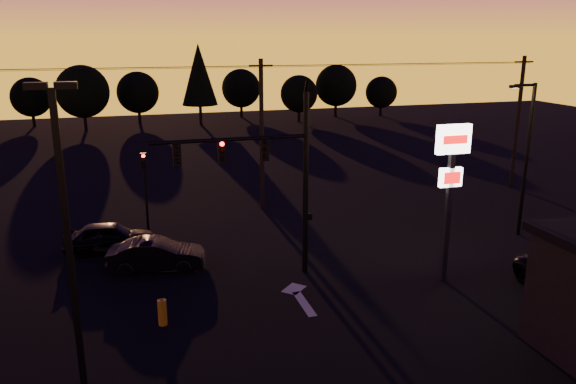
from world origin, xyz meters
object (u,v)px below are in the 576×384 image
at_px(pylon_sign, 451,170).
at_px(bollard, 162,312).
at_px(traffic_signal_mast, 270,167).
at_px(streetlight, 526,153).
at_px(secondary_signal, 145,181).
at_px(car_mid, 157,255).
at_px(car_left, 110,237).
at_px(parking_lot_light, 67,229).

xyz_separation_m(pylon_sign, bollard, (-12.00, -0.62, -4.42)).
bearing_deg(traffic_signal_mast, streetlight, 6.14).
relative_size(secondary_signal, car_mid, 1.01).
height_order(secondary_signal, car_left, secondary_signal).
xyz_separation_m(traffic_signal_mast, pylon_sign, (7.10, -2.49, -0.02)).
xyz_separation_m(secondary_signal, car_left, (-1.92, -2.44, -2.12)).
xyz_separation_m(traffic_signal_mast, parking_lot_light, (-7.40, -6.99, 0.33)).
distance_m(secondary_signal, car_mid, 5.75).
distance_m(car_left, car_mid, 3.54).
bearing_deg(car_mid, car_left, 45.29).
bearing_deg(parking_lot_light, car_mid, 73.95).
bearing_deg(secondary_signal, bollard, -90.00).
distance_m(pylon_sign, bollard, 12.80).
bearing_deg(secondary_signal, car_mid, -88.56).
distance_m(secondary_signal, bollard, 10.87).
relative_size(parking_lot_light, streetlight, 1.14).
bearing_deg(bollard, car_mid, 88.54).
relative_size(secondary_signal, bollard, 4.41).
height_order(secondary_signal, car_mid, secondary_signal).
xyz_separation_m(parking_lot_light, bollard, (2.50, 3.87, -4.78)).
relative_size(traffic_signal_mast, car_left, 1.97).
bearing_deg(car_left, bollard, -159.37).
bearing_deg(parking_lot_light, secondary_signal, 80.21).
bearing_deg(pylon_sign, streetlight, 30.08).
xyz_separation_m(car_left, car_mid, (2.05, -2.89, -0.03)).
distance_m(streetlight, car_left, 21.44).
relative_size(traffic_signal_mast, pylon_sign, 1.26).
relative_size(secondary_signal, streetlight, 0.54).
height_order(traffic_signal_mast, pylon_sign, traffic_signal_mast).
bearing_deg(streetlight, traffic_signal_mast, -173.86).
bearing_deg(pylon_sign, car_left, 151.52).
bearing_deg(car_mid, bollard, -171.52).
height_order(bollard, car_mid, car_mid).
height_order(traffic_signal_mast, streetlight, traffic_signal_mast).
relative_size(pylon_sign, car_mid, 1.58).
distance_m(secondary_signal, parking_lot_light, 14.90).
bearing_deg(car_mid, secondary_signal, 11.37).
bearing_deg(bollard, secondary_signal, 90.00).
distance_m(secondary_signal, car_left, 3.76).
bearing_deg(secondary_signal, streetlight, -17.56).
relative_size(streetlight, bollard, 8.12).
distance_m(traffic_signal_mast, secondary_signal, 9.19).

